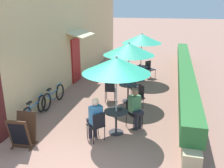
% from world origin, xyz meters
% --- Properties ---
extents(ground_plane, '(120.00, 120.00, 0.00)m').
position_xyz_m(ground_plane, '(0.00, 0.00, 0.00)').
color(ground_plane, '#936B5B').
extents(cafe_facade_wall, '(0.98, 14.26, 4.20)m').
position_xyz_m(cafe_facade_wall, '(-2.54, 6.99, 2.09)').
color(cafe_facade_wall, '#D6B784').
rests_on(cafe_facade_wall, ground_plane).
extents(planter_hedge, '(0.60, 13.26, 1.01)m').
position_xyz_m(planter_hedge, '(2.75, 7.03, 0.54)').
color(planter_hedge, tan).
rests_on(planter_hedge, ground_plane).
extents(patio_table_near, '(0.71, 0.71, 0.71)m').
position_xyz_m(patio_table_near, '(0.66, 1.85, 0.49)').
color(patio_table_near, '#28282D').
rests_on(patio_table_near, ground_plane).
extents(patio_umbrella_near, '(1.91, 1.91, 2.35)m').
position_xyz_m(patio_umbrella_near, '(0.66, 1.85, 2.08)').
color(patio_umbrella_near, '#B7B7BC').
rests_on(patio_umbrella_near, ground_plane).
extents(cafe_chair_near_left, '(0.57, 0.57, 0.87)m').
position_xyz_m(cafe_chair_near_left, '(1.07, 2.41, 0.52)').
color(cafe_chair_near_left, black).
rests_on(cafe_chair_near_left, ground_plane).
extents(seated_patron_near_left, '(0.51, 0.51, 1.25)m').
position_xyz_m(seated_patron_near_left, '(1.15, 2.33, 0.69)').
color(seated_patron_near_left, '#23232D').
rests_on(seated_patron_near_left, ground_plane).
extents(cafe_chair_near_right, '(0.57, 0.57, 0.87)m').
position_xyz_m(cafe_chair_near_right, '(0.25, 1.28, 0.52)').
color(cafe_chair_near_right, black).
rests_on(cafe_chair_near_right, ground_plane).
extents(seated_patron_near_right, '(0.51, 0.51, 1.25)m').
position_xyz_m(seated_patron_near_right, '(0.17, 1.36, 0.69)').
color(seated_patron_near_right, '#23232D').
rests_on(seated_patron_near_right, ground_plane).
extents(coffee_cup_near, '(0.07, 0.07, 0.09)m').
position_xyz_m(coffee_cup_near, '(0.76, 1.93, 0.75)').
color(coffee_cup_near, '#232328').
rests_on(coffee_cup_near, patio_table_near).
extents(patio_table_mid, '(0.71, 0.71, 0.71)m').
position_xyz_m(patio_table_mid, '(0.55, 4.39, 0.49)').
color(patio_table_mid, '#28282D').
rests_on(patio_table_mid, ground_plane).
extents(patio_umbrella_mid, '(1.91, 1.91, 2.35)m').
position_xyz_m(patio_umbrella_mid, '(0.55, 4.39, 2.08)').
color(patio_umbrella_mid, '#B7B7BC').
rests_on(patio_umbrella_mid, ground_plane).
extents(cafe_chair_mid_left, '(0.45, 0.45, 0.87)m').
position_xyz_m(cafe_chair_mid_left, '(-0.13, 4.23, 0.52)').
color(cafe_chair_mid_left, black).
rests_on(cafe_chair_mid_left, ground_plane).
extents(cafe_chair_mid_right, '(0.56, 0.56, 0.87)m').
position_xyz_m(cafe_chair_mid_right, '(1.03, 3.88, 0.52)').
color(cafe_chair_mid_right, black).
rests_on(cafe_chair_mid_right, ground_plane).
extents(cafe_chair_mid_back, '(0.52, 0.52, 0.87)m').
position_xyz_m(cafe_chair_mid_back, '(0.75, 5.06, 0.52)').
color(cafe_chair_mid_back, black).
rests_on(cafe_chair_mid_back, ground_plane).
extents(coffee_cup_mid, '(0.07, 0.07, 0.09)m').
position_xyz_m(coffee_cup_mid, '(0.58, 4.31, 0.75)').
color(coffee_cup_mid, teal).
rests_on(coffee_cup_mid, patio_table_mid).
extents(patio_table_far, '(0.71, 0.71, 0.71)m').
position_xyz_m(patio_table_far, '(0.65, 7.31, 0.49)').
color(patio_table_far, '#28282D').
rests_on(patio_table_far, ground_plane).
extents(patio_umbrella_far, '(1.91, 1.91, 2.35)m').
position_xyz_m(patio_umbrella_far, '(0.65, 7.31, 2.08)').
color(patio_umbrella_far, '#B7B7BC').
rests_on(patio_umbrella_far, ground_plane).
extents(cafe_chair_far_left, '(0.56, 0.56, 0.87)m').
position_xyz_m(cafe_chair_far_left, '(1.03, 7.90, 0.52)').
color(cafe_chair_far_left, black).
rests_on(cafe_chair_far_left, ground_plane).
extents(cafe_chair_far_right, '(0.56, 0.56, 0.87)m').
position_xyz_m(cafe_chair_far_right, '(0.27, 6.73, 0.52)').
color(cafe_chair_far_right, black).
rests_on(cafe_chair_far_right, ground_plane).
extents(coffee_cup_far, '(0.07, 0.07, 0.09)m').
position_xyz_m(coffee_cup_far, '(0.59, 7.46, 0.75)').
color(coffee_cup_far, '#B73D3D').
rests_on(coffee_cup_far, patio_table_far).
extents(bicycle_leaning, '(0.19, 1.71, 0.71)m').
position_xyz_m(bicycle_leaning, '(-2.20, 2.14, 0.33)').
color(bicycle_leaning, black).
rests_on(bicycle_leaning, ground_plane).
extents(bicycle_second, '(0.10, 1.74, 0.74)m').
position_xyz_m(bicycle_second, '(-2.12, 3.37, 0.34)').
color(bicycle_second, black).
rests_on(bicycle_second, ground_plane).
extents(menu_board, '(0.62, 0.67, 0.89)m').
position_xyz_m(menu_board, '(-1.61, 0.55, 0.44)').
color(menu_board, '#422819').
rests_on(menu_board, ground_plane).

